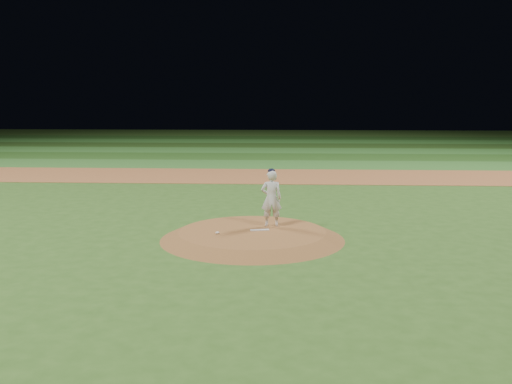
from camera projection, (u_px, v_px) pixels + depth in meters
name	position (u px, v px, depth m)	size (l,w,h in m)	color
ground	(252.00, 239.00, 17.06)	(120.00, 120.00, 0.00)	#2F571C
infield_dirt_band	(268.00, 176.00, 30.85)	(70.00, 6.00, 0.02)	#95582E
outfield_stripe_0	(271.00, 164.00, 36.27)	(70.00, 5.00, 0.02)	#306A26
outfield_stripe_1	(273.00, 157.00, 41.20)	(70.00, 5.00, 0.02)	#234D19
outfield_stripe_2	(274.00, 150.00, 46.13)	(70.00, 5.00, 0.02)	#2F6C27
outfield_stripe_3	(276.00, 145.00, 51.05)	(70.00, 5.00, 0.02)	#214315
outfield_stripe_4	(277.00, 141.00, 55.98)	(70.00, 5.00, 0.02)	#2F6B27
outfield_stripe_5	(278.00, 138.00, 60.91)	(70.00, 5.00, 0.02)	#204C18
pitchers_mound	(252.00, 235.00, 17.04)	(5.50, 5.50, 0.25)	brown
pitching_rubber	(260.00, 230.00, 17.07)	(0.57, 0.14, 0.03)	silver
rosin_bag	(217.00, 233.00, 16.64)	(0.12, 0.12, 0.07)	white
pitcher_on_mound	(271.00, 198.00, 17.50)	(0.66, 0.46, 1.80)	silver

